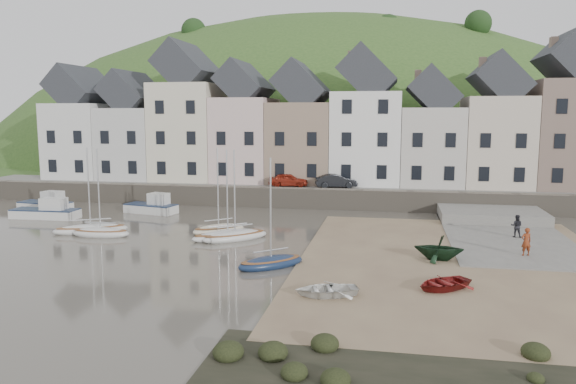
% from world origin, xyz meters
% --- Properties ---
extents(ground, '(160.00, 160.00, 0.00)m').
position_xyz_m(ground, '(0.00, 0.00, 0.00)').
color(ground, '#49443A').
rests_on(ground, ground).
extents(quay_land, '(90.00, 30.00, 1.50)m').
position_xyz_m(quay_land, '(0.00, 32.00, 0.75)').
color(quay_land, '#325321').
rests_on(quay_land, ground).
extents(quay_street, '(70.00, 7.00, 0.10)m').
position_xyz_m(quay_street, '(0.00, 20.50, 1.55)').
color(quay_street, slate).
rests_on(quay_street, quay_land).
extents(seawall, '(70.00, 1.20, 1.80)m').
position_xyz_m(seawall, '(0.00, 17.00, 0.90)').
color(seawall, slate).
rests_on(seawall, ground).
extents(beach, '(18.00, 26.00, 0.06)m').
position_xyz_m(beach, '(11.00, 0.00, 0.03)').
color(beach, '#775F49').
rests_on(beach, ground).
extents(slipway, '(8.00, 18.00, 0.12)m').
position_xyz_m(slipway, '(15.00, 8.00, 0.06)').
color(slipway, slate).
rests_on(slipway, ground).
extents(hillside, '(134.40, 84.00, 84.00)m').
position_xyz_m(hillside, '(-5.00, 60.00, -17.99)').
color(hillside, '#325321').
rests_on(hillside, ground).
extents(townhouse_terrace, '(61.05, 8.00, 13.93)m').
position_xyz_m(townhouse_terrace, '(1.76, 24.00, 7.32)').
color(townhouse_terrace, silver).
rests_on(townhouse_terrace, quay_land).
extents(sailboat_0, '(5.24, 3.79, 6.32)m').
position_xyz_m(sailboat_0, '(-14.00, 3.79, 0.26)').
color(sailboat_0, silver).
rests_on(sailboat_0, ground).
extents(sailboat_1, '(4.19, 1.75, 6.32)m').
position_xyz_m(sailboat_1, '(-12.70, 2.83, 0.27)').
color(sailboat_1, silver).
rests_on(sailboat_1, ground).
extents(sailboat_2, '(3.93, 3.75, 6.32)m').
position_xyz_m(sailboat_2, '(-4.96, 5.44, 0.27)').
color(sailboat_2, beige).
rests_on(sailboat_2, ground).
extents(sailboat_3, '(4.56, 4.28, 6.32)m').
position_xyz_m(sailboat_3, '(-3.17, 3.50, 0.26)').
color(sailboat_3, silver).
rests_on(sailboat_3, ground).
extents(sailboat_4, '(4.96, 4.45, 6.32)m').
position_xyz_m(sailboat_4, '(-3.74, 3.68, 0.26)').
color(sailboat_4, silver).
rests_on(sailboat_4, ground).
extents(sailboat_5, '(4.01, 3.81, 6.32)m').
position_xyz_m(sailboat_5, '(0.67, -2.68, 0.27)').
color(sailboat_5, '#162645').
rests_on(sailboat_5, ground).
extents(motorboat_0, '(5.00, 2.42, 1.70)m').
position_xyz_m(motorboat_0, '(-22.71, 11.63, 0.58)').
color(motorboat_0, silver).
rests_on(motorboat_0, ground).
extents(motorboat_1, '(5.54, 1.90, 1.70)m').
position_xyz_m(motorboat_1, '(-20.39, 8.19, 0.58)').
color(motorboat_1, silver).
rests_on(motorboat_1, ground).
extents(motorboat_2, '(4.84, 2.70, 1.70)m').
position_xyz_m(motorboat_2, '(-13.02, 12.19, 0.58)').
color(motorboat_2, silver).
rests_on(motorboat_2, ground).
extents(rowboat_white, '(3.45, 2.93, 0.61)m').
position_xyz_m(rowboat_white, '(4.32, -7.25, 0.36)').
color(rowboat_white, white).
rests_on(rowboat_white, beach).
extents(rowboat_green, '(3.00, 2.67, 1.46)m').
position_xyz_m(rowboat_green, '(9.95, 0.38, 0.79)').
color(rowboat_green, black).
rests_on(rowboat_green, beach).
extents(rowboat_red, '(3.60, 3.48, 0.61)m').
position_xyz_m(rowboat_red, '(9.74, -5.22, 0.36)').
color(rowboat_red, maroon).
rests_on(rowboat_red, beach).
extents(person_red, '(0.70, 0.56, 1.68)m').
position_xyz_m(person_red, '(15.08, 2.13, 0.96)').
color(person_red, maroon).
rests_on(person_red, slipway).
extents(person_dark, '(0.87, 0.76, 1.54)m').
position_xyz_m(person_dark, '(15.58, 7.30, 0.89)').
color(person_dark, black).
rests_on(person_dark, slipway).
extents(car_left, '(3.86, 1.92, 1.27)m').
position_xyz_m(car_left, '(-2.52, 19.50, 2.23)').
color(car_left, maroon).
rests_on(car_left, quay_street).
extents(car_right, '(4.07, 2.25, 1.27)m').
position_xyz_m(car_right, '(2.04, 19.50, 2.24)').
color(car_right, black).
rests_on(car_right, quay_street).
extents(shore_rocks, '(14.00, 6.14, 0.72)m').
position_xyz_m(shore_rocks, '(7.17, -14.88, 0.13)').
color(shore_rocks, black).
rests_on(shore_rocks, ground).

